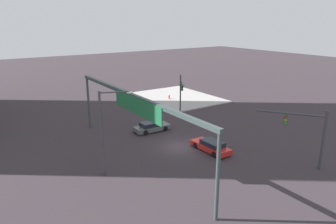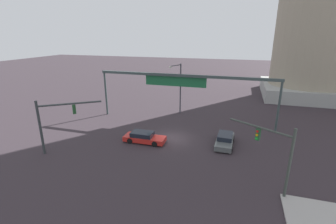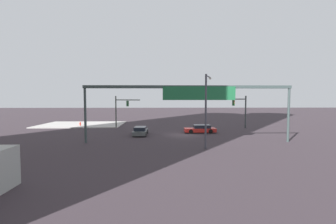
{
  "view_description": "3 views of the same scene",
  "coord_description": "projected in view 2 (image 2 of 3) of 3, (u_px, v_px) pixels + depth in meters",
  "views": [
    {
      "loc": [
        -26.02,
        19.22,
        13.4
      ],
      "look_at": [
        2.5,
        0.0,
        3.37
      ],
      "focal_mm": 33.91,
      "sensor_mm": 36.0,
      "label": 1
    },
    {
      "loc": [
        7.16,
        -25.18,
        11.79
      ],
      "look_at": [
        -0.18,
        -0.99,
        3.57
      ],
      "focal_mm": 25.6,
      "sensor_mm": 36.0,
      "label": 2
    },
    {
      "loc": [
        3.07,
        33.71,
        5.21
      ],
      "look_at": [
        2.29,
        2.85,
        3.44
      ],
      "focal_mm": 25.45,
      "sensor_mm": 36.0,
      "label": 3
    }
  ],
  "objects": [
    {
      "name": "traffic_signal_opposite_side",
      "position": [
        275.0,
        148.0,
        17.86
      ],
      "size": [
        4.58,
        2.92,
        5.64
      ],
      "rotation": [
        0.0,
        0.0,
        2.59
      ],
      "color": "#3A413B",
      "rests_on": "ground"
    },
    {
      "name": "streetlamp_curved_arm",
      "position": [
        179.0,
        85.0,
        35.95
      ],
      "size": [
        1.25,
        2.83,
        7.68
      ],
      "rotation": [
        0.0,
        0.0,
        -1.93
      ],
      "color": "#3B3C45",
      "rests_on": "ground"
    },
    {
      "name": "sedan_car_approaching",
      "position": [
        144.0,
        137.0,
        27.34
      ],
      "size": [
        4.77,
        1.89,
        1.21
      ],
      "rotation": [
        0.0,
        0.0,
        0.02
      ],
      "color": "red",
      "rests_on": "ground"
    },
    {
      "name": "overhead_sign_gantry",
      "position": [
        182.0,
        82.0,
        32.14
      ],
      "size": [
        24.46,
        0.43,
        6.74
      ],
      "color": "#364443",
      "rests_on": "ground"
    },
    {
      "name": "sedan_car_waiting_far",
      "position": [
        225.0,
        140.0,
        26.68
      ],
      "size": [
        1.97,
        4.52,
        1.21
      ],
      "rotation": [
        0.0,
        0.0,
        -1.59
      ],
      "color": "#4E5253",
      "rests_on": "ground"
    },
    {
      "name": "traffic_signal_near_corner",
      "position": [
        55.0,
        118.0,
        24.14
      ],
      "size": [
        5.18,
        3.74,
        5.67
      ],
      "rotation": [
        0.0,
        0.0,
        0.62
      ],
      "color": "#33393A",
      "rests_on": "ground"
    },
    {
      "name": "ground_plane",
      "position": [
        172.0,
        138.0,
        28.54
      ],
      "size": [
        198.28,
        198.28,
        0.0
      ],
      "primitive_type": "plane",
      "color": "#32292F"
    }
  ]
}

